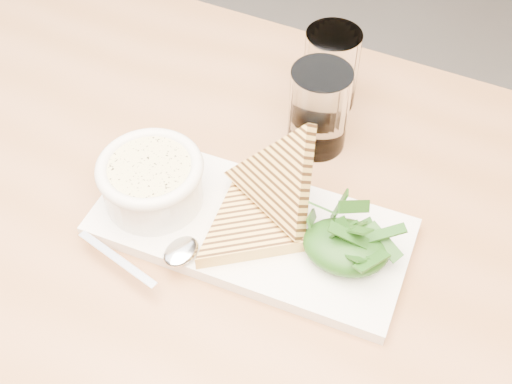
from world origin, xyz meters
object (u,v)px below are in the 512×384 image
(glass_far, at_px, (331,69))
(glass_near, at_px, (319,109))
(table_top, at_px, (251,266))
(soup_bowl, at_px, (153,185))
(platter, at_px, (250,228))

(glass_far, bearing_deg, glass_near, -86.22)
(glass_far, bearing_deg, table_top, -93.44)
(soup_bowl, bearing_deg, glass_near, 47.54)
(glass_near, bearing_deg, platter, -101.28)
(table_top, distance_m, glass_far, 0.29)
(platter, xyz_separation_m, soup_bowl, (-0.12, 0.00, 0.03))
(soup_bowl, xyz_separation_m, glass_near, (0.15, 0.16, 0.02))
(platter, height_order, soup_bowl, soup_bowl)
(platter, bearing_deg, glass_far, 83.63)
(soup_bowl, bearing_deg, table_top, -13.51)
(glass_near, bearing_deg, glass_far, 93.78)
(soup_bowl, distance_m, glass_far, 0.29)
(platter, relative_size, glass_near, 3.13)
(platter, distance_m, glass_far, 0.25)
(table_top, bearing_deg, glass_near, 83.55)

